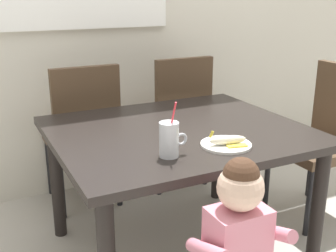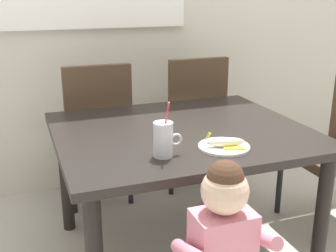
# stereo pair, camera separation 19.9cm
# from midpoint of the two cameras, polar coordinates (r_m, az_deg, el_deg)

# --- Properties ---
(ground_plane) EXTENTS (24.00, 24.00, 0.00)m
(ground_plane) POSITION_cam_midpoint_polar(r_m,az_deg,el_deg) (2.46, -1.15, -16.49)
(ground_plane) COLOR #B7B2A8
(dining_table) EXTENTS (1.25, 1.08, 0.72)m
(dining_table) POSITION_cam_midpoint_polar(r_m,az_deg,el_deg) (2.17, -1.25, -2.66)
(dining_table) COLOR black
(dining_table) RESTS_ON ground
(dining_chair_left) EXTENTS (0.44, 0.44, 0.96)m
(dining_chair_left) POSITION_cam_midpoint_polar(r_m,az_deg,el_deg) (2.79, -13.35, -0.37)
(dining_chair_left) COLOR #4C3826
(dining_chair_left) RESTS_ON ground
(dining_chair_right) EXTENTS (0.44, 0.44, 0.96)m
(dining_chair_right) POSITION_cam_midpoint_polar(r_m,az_deg,el_deg) (3.03, -0.77, 1.57)
(dining_chair_right) COLOR #4C3826
(dining_chair_right) RESTS_ON ground
(dining_chair_far) EXTENTS (0.44, 0.44, 0.96)m
(dining_chair_far) POSITION_cam_midpoint_polar(r_m,az_deg,el_deg) (2.77, 18.58, -0.93)
(dining_chair_far) COLOR #4C3826
(dining_chair_far) RESTS_ON ground
(toddler_standing) EXTENTS (0.33, 0.24, 0.84)m
(toddler_standing) POSITION_cam_midpoint_polar(r_m,az_deg,el_deg) (1.61, 5.80, -14.76)
(toddler_standing) COLOR #3F4760
(toddler_standing) RESTS_ON ground
(milk_cup) EXTENTS (0.13, 0.09, 0.25)m
(milk_cup) POSITION_cam_midpoint_polar(r_m,az_deg,el_deg) (1.77, -3.04, -2.14)
(milk_cup) COLOR silver
(milk_cup) RESTS_ON dining_table
(snack_plate) EXTENTS (0.23, 0.23, 0.01)m
(snack_plate) POSITION_cam_midpoint_polar(r_m,az_deg,el_deg) (1.91, 4.88, -2.57)
(snack_plate) COLOR white
(snack_plate) RESTS_ON dining_table
(peeled_banana) EXTENTS (0.18, 0.13, 0.07)m
(peeled_banana) POSITION_cam_midpoint_polar(r_m,az_deg,el_deg) (1.89, 5.19, -1.99)
(peeled_banana) COLOR #F4EAC6
(peeled_banana) RESTS_ON snack_plate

